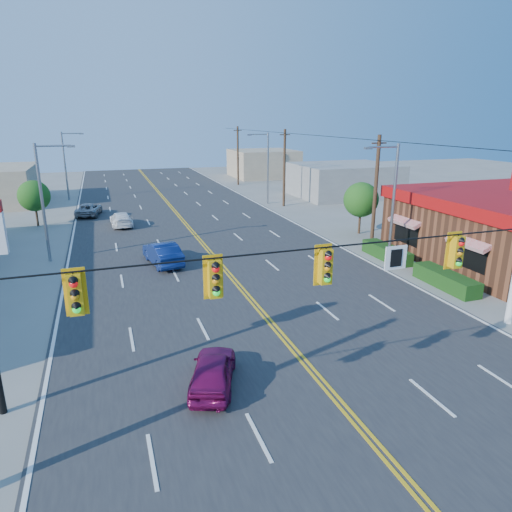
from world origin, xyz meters
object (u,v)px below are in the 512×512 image
object	(u,v)px
car_blue	(163,254)
car_white	(121,220)
signal_span	(357,280)
car_silver	(89,210)
car_magenta	(213,372)

from	to	relation	value
car_blue	car_white	world-z (taller)	car_blue
signal_span	car_silver	distance (m)	38.40
car_silver	car_white	bearing A→B (deg)	125.36
car_magenta	car_silver	world-z (taller)	car_magenta
signal_span	car_white	distance (m)	32.11
car_magenta	car_blue	bearing A→B (deg)	-70.89
car_blue	car_silver	size ratio (longest dim) A/B	1.02
car_white	car_silver	bearing A→B (deg)	-67.73
car_blue	car_silver	xyz separation A→B (m)	(-4.91, 18.59, -0.13)
signal_span	car_blue	world-z (taller)	signal_span
car_white	signal_span	bearing A→B (deg)	96.52
car_blue	signal_span	bearing A→B (deg)	91.57
car_magenta	car_white	distance (m)	28.17
car_blue	car_magenta	bearing A→B (deg)	79.89
signal_span	car_magenta	size ratio (longest dim) A/B	6.48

